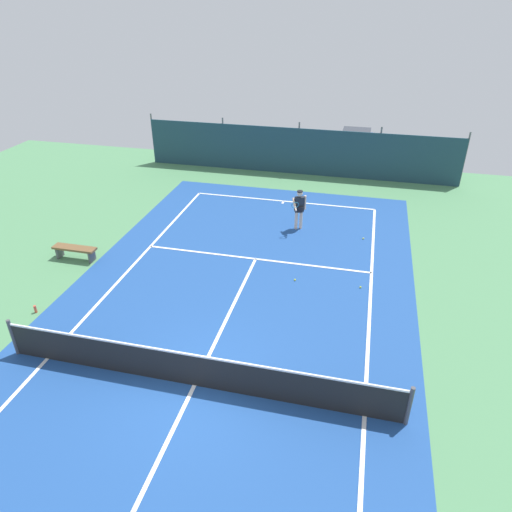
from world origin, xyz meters
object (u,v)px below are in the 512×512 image
object	(u,v)px
tennis_net	(193,370)
tennis_ball_by_sideline	(363,238)
courtside_bench	(75,250)
parked_car	(355,146)
tennis_player	(299,207)
water_bottle	(35,309)
tennis_ball_midcourt	(360,287)
tennis_ball_near_player	(295,280)

from	to	relation	value
tennis_net	tennis_ball_by_sideline	size ratio (longest dim) A/B	153.33
courtside_bench	parked_car	bearing A→B (deg)	56.69
tennis_player	parked_car	bearing A→B (deg)	-123.30
water_bottle	courtside_bench	bearing A→B (deg)	100.93
parked_car	water_bottle	xyz separation A→B (m)	(-8.49, -17.03, -0.72)
tennis_net	tennis_player	bearing A→B (deg)	83.20
tennis_net	parked_car	world-z (taller)	parked_car
courtside_bench	tennis_ball_midcourt	bearing A→B (deg)	2.72
courtside_bench	water_bottle	size ratio (longest dim) A/B	6.67
tennis_ball_midcourt	water_bottle	distance (m)	10.16
courtside_bench	tennis_player	bearing A→B (deg)	30.40
tennis_net	tennis_ball_near_player	size ratio (longest dim) A/B	153.33
tennis_player	courtside_bench	size ratio (longest dim) A/B	1.03
courtside_bench	tennis_net	bearing A→B (deg)	-37.76
tennis_player	water_bottle	distance (m)	10.17
parked_car	water_bottle	world-z (taller)	parked_car
tennis_ball_near_player	tennis_ball_by_sideline	distance (m)	4.17
tennis_ball_near_player	tennis_net	bearing A→B (deg)	-107.01
tennis_player	courtside_bench	bearing A→B (deg)	7.21
tennis_ball_midcourt	courtside_bench	xyz separation A→B (m)	(-10.09, -0.48, 0.34)
tennis_ball_near_player	water_bottle	bearing A→B (deg)	-153.89
tennis_ball_by_sideline	parked_car	bearing A→B (deg)	95.41
courtside_bench	tennis_ball_near_player	bearing A→B (deg)	3.00
tennis_ball_midcourt	parked_car	distance (m)	13.44
tennis_ball_near_player	tennis_ball_midcourt	xyz separation A→B (m)	(2.16, 0.06, 0.00)
tennis_ball_near_player	tennis_ball_midcourt	size ratio (longest dim) A/B	1.00
tennis_ball_by_sideline	tennis_ball_midcourt	bearing A→B (deg)	-89.19
parked_car	tennis_player	bearing A→B (deg)	80.38
tennis_player	tennis_ball_midcourt	xyz separation A→B (m)	(2.68, -3.87, -0.93)
tennis_net	tennis_player	distance (m)	9.31
tennis_player	courtside_bench	xyz separation A→B (m)	(-7.41, -4.35, -0.59)
tennis_net	courtside_bench	xyz separation A→B (m)	(-6.31, 4.89, -0.14)
tennis_ball_near_player	courtside_bench	size ratio (longest dim) A/B	0.04
tennis_player	water_bottle	bearing A→B (deg)	24.69
tennis_net	tennis_ball_midcourt	size ratio (longest dim) A/B	153.33
parked_car	courtside_bench	bearing A→B (deg)	57.17
courtside_bench	water_bottle	xyz separation A→B (m)	(0.61, -3.17, -0.25)
tennis_player	tennis_ball_by_sideline	world-z (taller)	tennis_player
tennis_player	tennis_ball_midcourt	size ratio (longest dim) A/B	24.85
tennis_ball_midcourt	tennis_ball_by_sideline	distance (m)	3.53
tennis_ball_by_sideline	parked_car	world-z (taller)	parked_car
tennis_net	water_bottle	size ratio (longest dim) A/B	42.17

